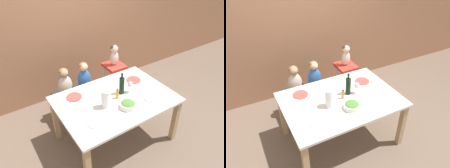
% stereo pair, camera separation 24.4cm
% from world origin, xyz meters
% --- Properties ---
extents(ground_plane, '(14.00, 14.00, 0.00)m').
position_xyz_m(ground_plane, '(0.00, 0.00, 0.00)').
color(ground_plane, '#705B4C').
extents(wall_back, '(10.00, 0.06, 2.70)m').
position_xyz_m(wall_back, '(0.00, 1.48, 1.35)').
color(wall_back, '#9E6B4C').
rests_on(wall_back, ground_plane).
extents(dining_table, '(1.50, 1.06, 0.73)m').
position_xyz_m(dining_table, '(0.00, 0.00, 0.64)').
color(dining_table, silver).
rests_on(dining_table, ground_plane).
extents(chair_far_left, '(0.36, 0.41, 0.45)m').
position_xyz_m(chair_far_left, '(-0.37, 0.79, 0.38)').
color(chair_far_left, silver).
rests_on(chair_far_left, ground_plane).
extents(chair_far_center, '(0.36, 0.41, 0.45)m').
position_xyz_m(chair_far_center, '(-0.05, 0.79, 0.38)').
color(chair_far_center, silver).
rests_on(chair_far_center, ground_plane).
extents(chair_right_highchair, '(0.31, 0.35, 0.72)m').
position_xyz_m(chair_right_highchair, '(0.52, 0.79, 0.55)').
color(chair_right_highchair, silver).
rests_on(chair_right_highchair, ground_plane).
extents(person_child_left, '(0.22, 0.15, 0.47)m').
position_xyz_m(person_child_left, '(-0.37, 0.79, 0.69)').
color(person_child_left, beige).
rests_on(person_child_left, chair_far_left).
extents(person_child_center, '(0.22, 0.15, 0.47)m').
position_xyz_m(person_child_center, '(-0.05, 0.79, 0.69)').
color(person_child_center, '#3366B2').
rests_on(person_child_center, chair_far_center).
extents(person_baby_right, '(0.15, 0.13, 0.35)m').
position_xyz_m(person_baby_right, '(0.52, 0.79, 0.92)').
color(person_baby_right, beige).
rests_on(person_baby_right, chair_right_highchair).
extents(wine_bottle, '(0.07, 0.07, 0.31)m').
position_xyz_m(wine_bottle, '(0.14, 0.05, 0.86)').
color(wine_bottle, black).
rests_on(wine_bottle, dining_table).
extents(paper_towel_roll, '(0.11, 0.11, 0.24)m').
position_xyz_m(paper_towel_roll, '(-0.20, -0.07, 0.85)').
color(paper_towel_roll, white).
rests_on(paper_towel_roll, dining_table).
extents(wine_glass_near, '(0.07, 0.07, 0.17)m').
position_xyz_m(wine_glass_near, '(0.24, 0.01, 0.85)').
color(wine_glass_near, white).
rests_on(wine_glass_near, dining_table).
extents(salad_bowl_large, '(0.20, 0.20, 0.09)m').
position_xyz_m(salad_bowl_large, '(0.02, -0.23, 0.78)').
color(salad_bowl_large, white).
rests_on(salad_bowl_large, dining_table).
extents(dinner_plate_front_left, '(0.21, 0.21, 0.01)m').
position_xyz_m(dinner_plate_front_left, '(-0.44, -0.26, 0.74)').
color(dinner_plate_front_left, silver).
rests_on(dinner_plate_front_left, dining_table).
extents(dinner_plate_back_left, '(0.21, 0.21, 0.01)m').
position_xyz_m(dinner_plate_back_left, '(-0.44, 0.32, 0.74)').
color(dinner_plate_back_left, '#D14C47').
rests_on(dinner_plate_back_left, dining_table).
extents(dinner_plate_back_right, '(0.21, 0.21, 0.01)m').
position_xyz_m(dinner_plate_back_right, '(0.47, 0.21, 0.74)').
color(dinner_plate_back_right, '#D14C47').
rests_on(dinner_plate_back_right, dining_table).
extents(dinner_plate_front_right, '(0.21, 0.21, 0.01)m').
position_xyz_m(dinner_plate_front_right, '(0.39, -0.26, 0.74)').
color(dinner_plate_front_right, silver).
rests_on(dinner_plate_front_right, dining_table).
extents(condiment_bottle_hot_sauce, '(0.04, 0.04, 0.15)m').
position_xyz_m(condiment_bottle_hot_sauce, '(0.02, -0.01, 0.80)').
color(condiment_bottle_hot_sauce, '#BC8E33').
rests_on(condiment_bottle_hot_sauce, dining_table).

